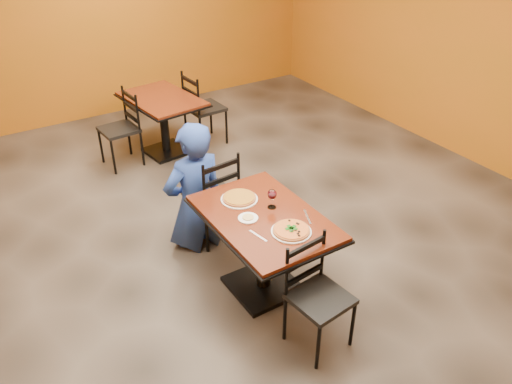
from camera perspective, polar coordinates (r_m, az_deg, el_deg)
floor at (r=4.86m, az=-2.41°, el=-7.16°), size 7.00×8.00×0.01m
wall_back at (r=7.70m, az=-18.63°, el=18.50°), size 7.00×0.01×3.00m
wall_right at (r=6.48m, az=26.15°, el=14.74°), size 0.01×8.00×3.00m
table_main at (r=4.18m, az=0.88°, el=-4.84°), size 0.83×1.23×0.75m
table_second at (r=6.54m, az=-10.32°, el=8.69°), size 0.88×1.19×0.75m
chair_main_near at (r=3.81m, az=7.19°, el=-11.76°), size 0.43×0.43×0.87m
chair_main_far at (r=4.89m, az=-5.02°, el=-0.34°), size 0.46×0.46×0.93m
chair_second_left at (r=6.41m, az=-15.03°, el=6.69°), size 0.44×0.44×0.92m
chair_second_right at (r=6.78m, az=-5.70°, el=9.27°), size 0.46×0.46×0.97m
diner at (r=4.75m, az=-6.93°, el=0.76°), size 0.64×0.44×1.25m
plate_main at (r=3.89m, az=3.95°, el=-4.42°), size 0.31×0.31×0.01m
pizza_main at (r=3.88m, az=3.96°, el=-4.23°), size 0.28×0.28×0.02m
plate_far at (r=4.27m, az=-1.87°, el=-0.81°), size 0.31×0.31×0.01m
pizza_far at (r=4.26m, az=-1.88°, el=-0.62°), size 0.28×0.28×0.02m
side_plate at (r=4.03m, az=-0.89°, el=-2.93°), size 0.16×0.16×0.01m
dip at (r=4.03m, az=-0.89°, el=-2.82°), size 0.09×0.09×0.01m
wine_glass at (r=4.12m, az=1.79°, el=-0.66°), size 0.08×0.08×0.18m
fork at (r=3.85m, az=0.23°, el=-4.90°), size 0.05×0.19×0.00m
knife at (r=4.07m, az=5.74°, el=-2.73°), size 0.09×0.20×0.00m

